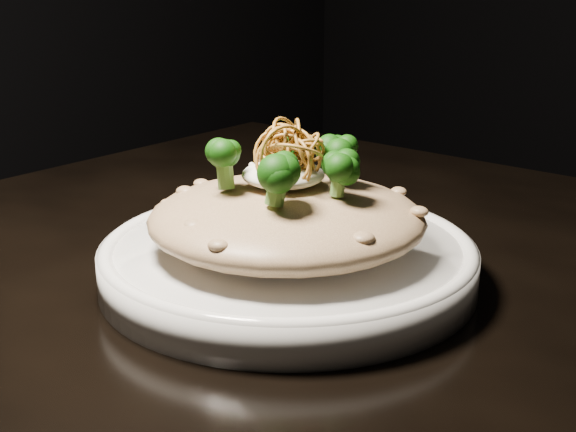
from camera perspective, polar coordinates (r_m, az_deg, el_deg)
The scene contains 6 objects.
table at distance 0.68m, azimuth 9.78°, elevation -11.65°, with size 1.10×0.80×0.75m.
plate at distance 0.64m, azimuth 0.00°, elevation -3.36°, with size 0.30×0.30×0.03m, color white.
risotto at distance 0.62m, azimuth -0.07°, elevation -0.16°, with size 0.22×0.22×0.05m, color brown.
broccoli at distance 0.62m, azimuth -0.00°, elevation 4.43°, with size 0.14×0.14×0.05m, color black, non-canonical shape.
cheese at distance 0.62m, azimuth -0.35°, elevation 2.98°, with size 0.06×0.06×0.02m, color white.
shallots at distance 0.61m, azimuth 0.05°, elevation 5.50°, with size 0.06×0.06×0.04m, color brown, non-canonical shape.
Camera 1 is at (0.28, -0.52, 1.00)m, focal length 50.00 mm.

